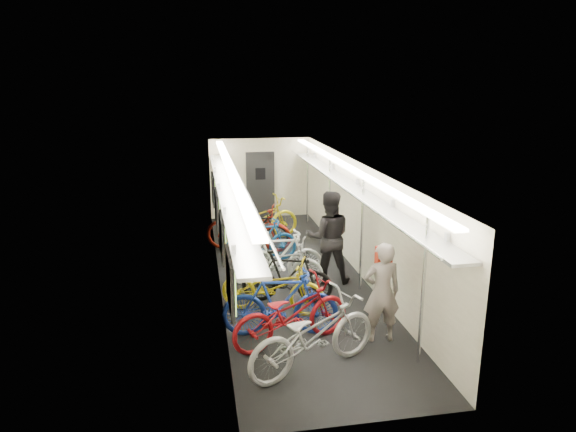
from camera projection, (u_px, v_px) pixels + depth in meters
name	position (u px, v px, depth m)	size (l,w,h in m)	color
train_car_shell	(268.00, 194.00, 11.23)	(10.00, 10.00, 10.00)	black
bicycle_0	(313.00, 334.00, 7.31)	(0.75, 2.14, 1.13)	#ADADB2
bicycle_1	(280.00, 303.00, 8.32)	(0.54, 1.91, 1.15)	navy
bicycle_2	(291.00, 313.00, 8.04)	(0.71, 2.03, 1.07)	maroon
bicycle_3	(287.00, 277.00, 9.57)	(0.49, 1.72, 1.03)	black
bicycle_4	(273.00, 286.00, 9.16)	(0.67, 1.92, 1.01)	#BBA411
bicycle_5	(277.00, 258.00, 10.41)	(0.54, 1.93, 1.16)	white
bicycle_6	(277.00, 262.00, 10.36)	(0.67, 1.91, 1.01)	#B3B3B8
bicycle_7	(261.00, 241.00, 11.71)	(0.49, 1.72, 1.03)	#164B88
bicycle_8	(249.00, 228.00, 12.54)	(0.75, 2.14, 1.12)	maroon
bicycle_9	(254.00, 232.00, 12.39)	(0.49, 1.75, 1.05)	black
bicycle_10	(259.00, 219.00, 13.34)	(0.76, 2.18, 1.14)	gold
passenger_near	(382.00, 292.00, 8.11)	(0.60, 0.39, 1.64)	gray
passenger_mid	(328.00, 237.00, 10.48)	(0.94, 0.73, 1.93)	black
backpack	(384.00, 258.00, 8.32)	(0.26, 0.14, 0.38)	#9F200F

